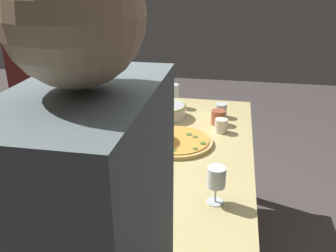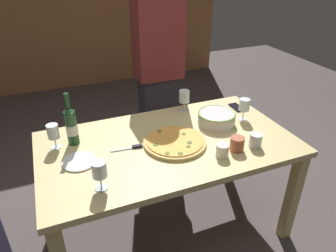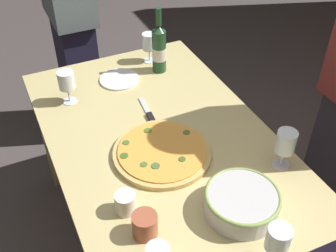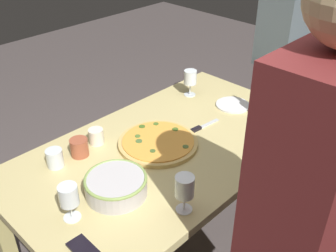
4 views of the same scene
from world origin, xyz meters
TOP-DOWN VIEW (x-y plane):
  - ground_plane at (0.00, 0.00)m, footprint 8.00×8.00m
  - dining_table at (0.00, 0.00)m, footprint 1.60×0.90m
  - pizza at (0.03, -0.04)m, footprint 0.40×0.40m
  - serving_bowl at (0.40, 0.09)m, footprint 0.26×0.26m
  - wine_bottle at (-0.55, 0.21)m, footprint 0.07×0.07m
  - wine_glass_near_pizza at (-0.66, 0.20)m, footprint 0.07×0.07m
  - wine_glass_by_bottle at (-0.48, -0.28)m, footprint 0.08×0.08m
  - wine_glass_far_left at (0.28, 0.36)m, footprint 0.08×0.08m
  - wine_glass_far_right at (0.61, 0.08)m, footprint 0.07×0.07m
  - cup_amber at (0.35, -0.25)m, footprint 0.09×0.09m
  - cup_ceramic at (0.48, -0.26)m, footprint 0.08×0.08m
  - cup_spare at (0.23, -0.27)m, footprint 0.07×0.07m
  - side_plate at (-0.56, -0.01)m, footprint 0.20×0.20m
  - cell_phone at (0.68, 0.25)m, footprint 0.07×0.15m
  - pizza_knife at (-0.24, 0.01)m, footprint 0.20×0.04m
  - person_guest_left at (0.25, 0.81)m, footprint 0.38×0.24m

SIDE VIEW (x-z plane):
  - ground_plane at x=0.00m, z-range 0.00..0.00m
  - dining_table at x=0.00m, z-range 0.28..1.03m
  - side_plate at x=-0.56m, z-range 0.75..0.76m
  - cell_phone at x=0.68m, z-range 0.75..0.76m
  - pizza_knife at x=-0.24m, z-range 0.75..0.76m
  - pizza at x=0.03m, z-range 0.75..0.78m
  - cup_spare at x=0.23m, z-range 0.75..0.83m
  - cup_ceramic at x=0.48m, z-range 0.75..0.84m
  - cup_amber at x=0.35m, z-range 0.75..0.84m
  - serving_bowl at x=0.40m, z-range 0.75..0.84m
  - wine_glass_by_bottle at x=-0.48m, z-range 0.78..0.94m
  - wine_glass_near_pizza at x=-0.66m, z-range 0.78..0.94m
  - wine_glass_far_right at x=0.61m, z-range 0.78..0.94m
  - wine_glass_far_left at x=0.28m, z-range 0.78..0.94m
  - wine_bottle at x=-0.55m, z-range 0.71..1.05m
  - person_guest_left at x=0.25m, z-range 0.03..1.80m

